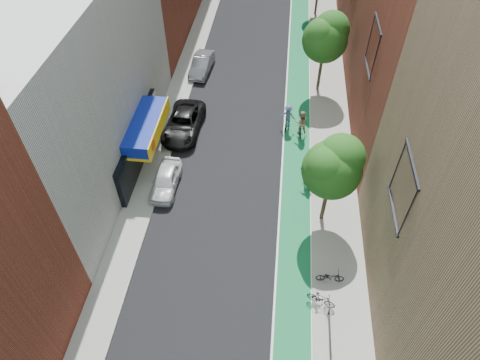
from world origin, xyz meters
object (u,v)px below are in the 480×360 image
(parked_car_silver, at_px, (202,64))
(cyclist_lane_mid, at_px, (308,173))
(cyclist_lane_far, at_px, (288,118))
(parked_car_black, at_px, (183,123))
(parked_car_white, at_px, (166,180))
(cyclist_lane_near, at_px, (301,125))

(parked_car_silver, distance_m, cyclist_lane_mid, 15.76)
(cyclist_lane_mid, height_order, cyclist_lane_far, cyclist_lane_mid)
(parked_car_silver, relative_size, cyclist_lane_far, 2.06)
(cyclist_lane_far, bearing_deg, cyclist_lane_mid, 119.52)
(cyclist_lane_mid, distance_m, cyclist_lane_far, 5.77)
(parked_car_silver, bearing_deg, cyclist_lane_far, -38.16)
(parked_car_black, bearing_deg, parked_car_white, -87.57)
(parked_car_white, relative_size, cyclist_lane_near, 1.79)
(parked_car_white, height_order, parked_car_black, parked_car_black)
(parked_car_white, relative_size, cyclist_lane_far, 1.91)
(parked_car_white, distance_m, cyclist_lane_near, 10.77)
(cyclist_lane_far, bearing_deg, parked_car_white, 56.36)
(parked_car_white, xyz_separation_m, parked_car_black, (0.03, 5.85, 0.08))
(parked_car_white, bearing_deg, cyclist_lane_near, 36.17)
(parked_car_white, bearing_deg, parked_car_silver, 90.87)
(parked_car_silver, distance_m, cyclist_lane_near, 11.84)
(parked_car_white, distance_m, parked_car_silver, 14.15)
(cyclist_lane_near, xyz_separation_m, cyclist_lane_mid, (0.52, -4.79, -0.17))
(parked_car_white, relative_size, cyclist_lane_mid, 1.79)
(parked_car_silver, height_order, cyclist_lane_far, cyclist_lane_far)
(parked_car_silver, xyz_separation_m, cyclist_lane_mid, (9.30, -12.72, 0.14))
(parked_car_white, distance_m, cyclist_lane_far, 10.48)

